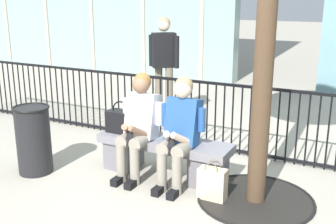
{
  "coord_description": "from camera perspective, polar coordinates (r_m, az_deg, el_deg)",
  "views": [
    {
      "loc": [
        2.12,
        -4.03,
        2.07
      ],
      "look_at": [
        0.0,
        0.1,
        0.75
      ],
      "focal_mm": 44.56,
      "sensor_mm": 36.0,
      "label": 1
    }
  ],
  "objects": [
    {
      "name": "seated_person_with_phone",
      "position": [
        4.78,
        -4.03,
        -1.43
      ],
      "size": [
        0.52,
        0.66,
        1.21
      ],
      "color": "gray",
      "rests_on": "ground"
    },
    {
      "name": "trash_can",
      "position": [
        5.18,
        -17.92,
        -3.54
      ],
      "size": [
        0.43,
        0.43,
        0.82
      ],
      "color": "black",
      "rests_on": "ground"
    },
    {
      "name": "handbag_on_bench",
      "position": [
        5.06,
        -6.42,
        -1.24
      ],
      "size": [
        0.34,
        0.2,
        0.39
      ],
      "color": "black",
      "rests_on": "stone_bench"
    },
    {
      "name": "ground_plane",
      "position": [
        5.0,
        -0.53,
        -8.58
      ],
      "size": [
        60.0,
        60.0,
        0.0
      ],
      "primitive_type": "plane",
      "color": "#A8A091"
    },
    {
      "name": "bystander_at_railing",
      "position": [
        6.94,
        -0.57,
        7.0
      ],
      "size": [
        0.55,
        0.41,
        1.71
      ],
      "color": "#6B6051",
      "rests_on": "ground"
    },
    {
      "name": "shopping_bag",
      "position": [
        4.39,
        6.09,
        -9.75
      ],
      "size": [
        0.29,
        0.15,
        0.43
      ],
      "color": "beige",
      "rests_on": "ground"
    },
    {
      "name": "plaza_railing",
      "position": [
        5.71,
        4.25,
        -0.31
      ],
      "size": [
        8.62,
        0.04,
        0.96
      ],
      "color": "black",
      "rests_on": "ground"
    },
    {
      "name": "seated_person_companion",
      "position": [
        4.55,
        1.61,
        -2.32
      ],
      "size": [
        0.52,
        0.66,
        1.21
      ],
      "color": "gray",
      "rests_on": "ground"
    },
    {
      "name": "stone_bench",
      "position": [
        4.89,
        -0.54,
        -5.69
      ],
      "size": [
        1.6,
        0.44,
        0.45
      ],
      "color": "slate",
      "rests_on": "ground"
    }
  ]
}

